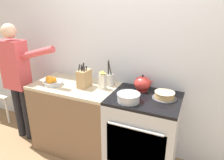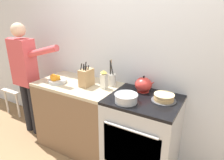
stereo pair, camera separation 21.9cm
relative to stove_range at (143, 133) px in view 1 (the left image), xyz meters
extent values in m
cube|color=silver|center=(-0.26, 0.34, 0.84)|extent=(8.00, 0.04, 2.60)
cube|color=brown|center=(-0.90, 0.00, -0.02)|extent=(1.05, 0.63, 0.88)
cube|color=#BCAD8E|center=(-0.90, 0.00, 0.44)|extent=(1.05, 0.63, 0.03)
cube|color=#B7BABF|center=(0.00, 0.00, -0.02)|extent=(0.75, 0.63, 0.88)
cube|color=black|center=(0.00, -0.30, 0.01)|extent=(0.61, 0.01, 0.49)
cylinder|color=#B7BABF|center=(0.00, -0.33, 0.26)|extent=(0.56, 0.02, 0.02)
cube|color=black|center=(0.00, 0.00, 0.44)|extent=(0.75, 0.63, 0.03)
cylinder|color=#4C4C51|center=(0.19, 0.05, 0.46)|extent=(0.25, 0.25, 0.01)
cylinder|color=tan|center=(0.19, 0.05, 0.48)|extent=(0.20, 0.20, 0.03)
cylinder|color=tan|center=(0.19, 0.05, 0.51)|extent=(0.20, 0.20, 0.03)
cylinder|color=beige|center=(0.19, 0.05, 0.53)|extent=(0.21, 0.21, 0.01)
cylinder|color=red|center=(-0.08, 0.18, 0.46)|extent=(0.14, 0.14, 0.01)
ellipsoid|color=red|center=(-0.08, 0.18, 0.54)|extent=(0.19, 0.19, 0.16)
cone|color=red|center=(0.01, 0.18, 0.57)|extent=(0.10, 0.04, 0.08)
sphere|color=black|center=(-0.08, 0.18, 0.63)|extent=(0.02, 0.02, 0.02)
cylinder|color=#B7BABF|center=(-0.13, -0.17, 0.50)|extent=(0.23, 0.23, 0.08)
torus|color=#B7BABF|center=(-0.13, -0.17, 0.54)|extent=(0.24, 0.24, 0.01)
cube|color=tan|center=(-0.75, -0.01, 0.56)|extent=(0.11, 0.18, 0.21)
cylinder|color=black|center=(-0.78, -0.05, 0.70)|extent=(0.01, 0.04, 0.08)
cylinder|color=black|center=(-0.75, -0.05, 0.69)|extent=(0.01, 0.03, 0.06)
cylinder|color=black|center=(-0.71, -0.05, 0.69)|extent=(0.01, 0.03, 0.06)
cylinder|color=black|center=(-0.78, -0.01, 0.70)|extent=(0.01, 0.03, 0.06)
cylinder|color=black|center=(-0.75, -0.01, 0.71)|extent=(0.01, 0.04, 0.09)
cylinder|color=black|center=(-0.71, 0.00, 0.69)|extent=(0.01, 0.03, 0.06)
cylinder|color=black|center=(-0.78, 0.03, 0.70)|extent=(0.01, 0.03, 0.07)
cylinder|color=silver|center=(-0.49, 0.17, 0.53)|extent=(0.10, 0.10, 0.14)
cylinder|color=#B7BABF|center=(-0.51, 0.18, 0.62)|extent=(0.02, 0.05, 0.23)
cylinder|color=black|center=(-0.48, 0.16, 0.64)|extent=(0.05, 0.05, 0.27)
cylinder|color=black|center=(-0.51, 0.16, 0.63)|extent=(0.03, 0.04, 0.24)
cylinder|color=#A37A51|center=(-0.51, 0.17, 0.64)|extent=(0.01, 0.05, 0.27)
cylinder|color=#B7BABF|center=(-1.13, -0.11, 0.48)|extent=(0.23, 0.23, 0.05)
sphere|color=orange|center=(-1.12, -0.12, 0.52)|extent=(0.08, 0.08, 0.08)
sphere|color=orange|center=(-1.14, -0.16, 0.52)|extent=(0.08, 0.08, 0.08)
sphere|color=orange|center=(-1.19, -0.11, 0.52)|extent=(0.08, 0.08, 0.08)
sphere|color=orange|center=(-1.20, -0.10, 0.52)|extent=(0.07, 0.07, 0.07)
cube|color=white|center=(-0.52, 0.04, 0.54)|extent=(0.07, 0.07, 0.17)
pyramid|color=#E0BC4C|center=(-0.52, 0.04, 0.66)|extent=(0.07, 0.07, 0.03)
cylinder|color=black|center=(-1.81, -0.13, -0.07)|extent=(0.11, 0.11, 0.78)
cylinder|color=black|center=(-1.65, -0.13, -0.07)|extent=(0.11, 0.11, 0.78)
cube|color=#D14C51|center=(-1.73, -0.13, 0.65)|extent=(0.34, 0.20, 0.65)
cylinder|color=#D14C51|center=(-1.94, -0.13, 0.69)|extent=(0.08, 0.08, 0.55)
cylinder|color=#D14C51|center=(-1.33, -0.13, 0.84)|extent=(0.55, 0.08, 0.22)
sphere|color=beige|center=(-1.73, -0.13, 1.08)|extent=(0.19, 0.19, 0.19)
cylinder|color=silver|center=(-2.29, 0.03, -0.23)|extent=(0.04, 0.04, 0.45)
cylinder|color=silver|center=(-2.61, 0.35, -0.23)|extent=(0.04, 0.04, 0.45)
cylinder|color=silver|center=(-2.29, 0.35, -0.23)|extent=(0.04, 0.04, 0.45)
cube|color=silver|center=(-2.45, 0.19, 0.00)|extent=(0.40, 0.40, 0.02)
cube|color=silver|center=(-2.45, 0.37, 0.21)|extent=(0.40, 0.03, 0.40)
camera|label=1|loc=(0.47, -1.91, 1.36)|focal=32.00mm
camera|label=2|loc=(0.67, -1.81, 1.36)|focal=32.00mm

